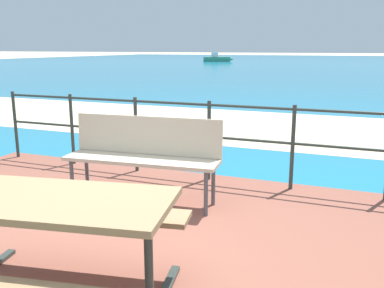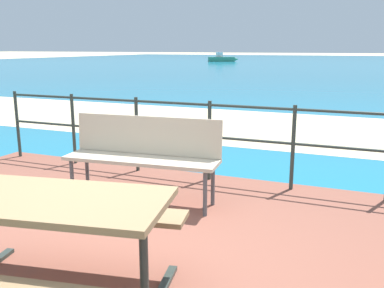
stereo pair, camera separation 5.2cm
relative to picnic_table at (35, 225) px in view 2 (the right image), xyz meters
The scene contains 8 objects.
ground_plane 0.78m from the picnic_table, 84.71° to the left, with size 240.00×240.00×0.00m, color beige.
patio_paving 0.76m from the picnic_table, 84.71° to the left, with size 6.40×5.20×0.06m, color brown.
sea_water 40.48m from the picnic_table, 89.94° to the left, with size 90.00×90.00×0.01m, color teal.
beach_strip 6.86m from the picnic_table, 89.63° to the left, with size 54.00×4.03×0.01m, color beige.
picnic_table is the anchor object (origin of this frame).
park_bench 1.97m from the picnic_table, 99.80° to the left, with size 1.62×0.55×0.87m.
railing_fence 2.87m from the picnic_table, 89.13° to the left, with size 5.94×0.04×0.96m.
boat_near 46.98m from the picnic_table, 106.81° to the left, with size 3.47×2.33×1.04m.
Camera 2 is at (1.66, -2.25, 1.63)m, focal length 39.69 mm.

